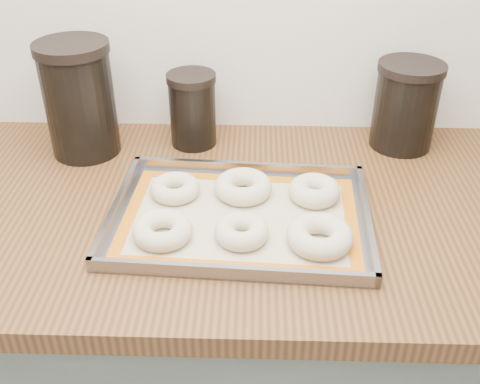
{
  "coord_description": "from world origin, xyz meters",
  "views": [
    {
      "loc": [
        -0.03,
        0.8,
        1.5
      ],
      "look_at": [
        -0.05,
        1.62,
        0.96
      ],
      "focal_mm": 42.0,
      "sensor_mm": 36.0,
      "label": 1
    }
  ],
  "objects_px": {
    "bagel_front_mid": "(242,231)",
    "canister_right": "(406,105)",
    "bagel_back_mid": "(243,187)",
    "bagel_front_left": "(162,230)",
    "bagel_front_right": "(320,236)",
    "canister_mid": "(193,109)",
    "bagel_back_right": "(314,191)",
    "canister_left": "(79,99)",
    "bagel_back_left": "(175,188)",
    "baking_tray": "(240,217)"
  },
  "relations": [
    {
      "from": "canister_left",
      "to": "bagel_back_right",
      "type": "bearing_deg",
      "value": -20.99
    },
    {
      "from": "bagel_front_mid",
      "to": "canister_right",
      "type": "distance_m",
      "value": 0.5
    },
    {
      "from": "bagel_back_mid",
      "to": "bagel_back_left",
      "type": "bearing_deg",
      "value": -177.19
    },
    {
      "from": "bagel_front_mid",
      "to": "canister_left",
      "type": "relative_size",
      "value": 0.38
    },
    {
      "from": "bagel_front_right",
      "to": "bagel_back_mid",
      "type": "bearing_deg",
      "value": 131.18
    },
    {
      "from": "bagel_front_mid",
      "to": "bagel_back_left",
      "type": "height_order",
      "value": "bagel_front_mid"
    },
    {
      "from": "bagel_front_mid",
      "to": "bagel_front_right",
      "type": "relative_size",
      "value": 0.83
    },
    {
      "from": "bagel_back_right",
      "to": "canister_right",
      "type": "relative_size",
      "value": 0.51
    },
    {
      "from": "bagel_back_left",
      "to": "canister_right",
      "type": "distance_m",
      "value": 0.53
    },
    {
      "from": "bagel_front_right",
      "to": "canister_right",
      "type": "distance_m",
      "value": 0.43
    },
    {
      "from": "bagel_back_left",
      "to": "canister_mid",
      "type": "xyz_separation_m",
      "value": [
        0.01,
        0.22,
        0.06
      ]
    },
    {
      "from": "bagel_front_right",
      "to": "bagel_back_right",
      "type": "bearing_deg",
      "value": 88.89
    },
    {
      "from": "canister_mid",
      "to": "canister_right",
      "type": "distance_m",
      "value": 0.46
    },
    {
      "from": "canister_mid",
      "to": "canister_left",
      "type": "bearing_deg",
      "value": -169.36
    },
    {
      "from": "bagel_front_right",
      "to": "canister_right",
      "type": "xyz_separation_m",
      "value": [
        0.21,
        0.37,
        0.07
      ]
    },
    {
      "from": "baking_tray",
      "to": "canister_left",
      "type": "xyz_separation_m",
      "value": [
        -0.34,
        0.25,
        0.11
      ]
    },
    {
      "from": "bagel_front_right",
      "to": "canister_mid",
      "type": "xyz_separation_m",
      "value": [
        -0.25,
        0.37,
        0.06
      ]
    },
    {
      "from": "bagel_back_mid",
      "to": "canister_left",
      "type": "distance_m",
      "value": 0.4
    },
    {
      "from": "bagel_front_left",
      "to": "canister_mid",
      "type": "xyz_separation_m",
      "value": [
        0.02,
        0.36,
        0.06
      ]
    },
    {
      "from": "bagel_back_right",
      "to": "canister_mid",
      "type": "height_order",
      "value": "canister_mid"
    },
    {
      "from": "baking_tray",
      "to": "bagel_back_mid",
      "type": "height_order",
      "value": "bagel_back_mid"
    },
    {
      "from": "bagel_front_mid",
      "to": "bagel_back_right",
      "type": "xyz_separation_m",
      "value": [
        0.13,
        0.13,
        0.0
      ]
    },
    {
      "from": "bagel_back_mid",
      "to": "bagel_back_right",
      "type": "height_order",
      "value": "same"
    },
    {
      "from": "baking_tray",
      "to": "canister_mid",
      "type": "relative_size",
      "value": 2.95
    },
    {
      "from": "bagel_front_mid",
      "to": "canister_right",
      "type": "bearing_deg",
      "value": 46.45
    },
    {
      "from": "canister_left",
      "to": "canister_right",
      "type": "bearing_deg",
      "value": 3.95
    },
    {
      "from": "baking_tray",
      "to": "canister_right",
      "type": "bearing_deg",
      "value": 40.55
    },
    {
      "from": "baking_tray",
      "to": "bagel_back_mid",
      "type": "distance_m",
      "value": 0.08
    },
    {
      "from": "canister_right",
      "to": "bagel_back_mid",
      "type": "bearing_deg",
      "value": -147.26
    },
    {
      "from": "baking_tray",
      "to": "bagel_front_mid",
      "type": "xyz_separation_m",
      "value": [
        0.0,
        -0.06,
        0.01
      ]
    },
    {
      "from": "bagel_front_mid",
      "to": "bagel_back_mid",
      "type": "distance_m",
      "value": 0.14
    },
    {
      "from": "bagel_back_mid",
      "to": "canister_right",
      "type": "bearing_deg",
      "value": 32.74
    },
    {
      "from": "canister_left",
      "to": "bagel_back_left",
      "type": "bearing_deg",
      "value": -39.74
    },
    {
      "from": "bagel_front_left",
      "to": "bagel_front_right",
      "type": "relative_size",
      "value": 0.92
    },
    {
      "from": "bagel_back_right",
      "to": "canister_left",
      "type": "bearing_deg",
      "value": 159.01
    },
    {
      "from": "baking_tray",
      "to": "bagel_back_right",
      "type": "height_order",
      "value": "bagel_back_right"
    },
    {
      "from": "bagel_front_left",
      "to": "canister_right",
      "type": "distance_m",
      "value": 0.6
    },
    {
      "from": "bagel_front_left",
      "to": "canister_mid",
      "type": "distance_m",
      "value": 0.36
    },
    {
      "from": "canister_left",
      "to": "canister_mid",
      "type": "distance_m",
      "value": 0.24
    },
    {
      "from": "bagel_back_left",
      "to": "bagel_back_right",
      "type": "relative_size",
      "value": 0.97
    },
    {
      "from": "bagel_front_left",
      "to": "bagel_back_right",
      "type": "height_order",
      "value": "bagel_back_right"
    },
    {
      "from": "bagel_back_right",
      "to": "canister_right",
      "type": "distance_m",
      "value": 0.32
    },
    {
      "from": "bagel_back_right",
      "to": "canister_mid",
      "type": "xyz_separation_m",
      "value": [
        -0.25,
        0.23,
        0.06
      ]
    },
    {
      "from": "bagel_back_right",
      "to": "bagel_front_left",
      "type": "bearing_deg",
      "value": -154.27
    },
    {
      "from": "canister_mid",
      "to": "baking_tray",
      "type": "bearing_deg",
      "value": -69.07
    },
    {
      "from": "bagel_back_mid",
      "to": "bagel_back_right",
      "type": "distance_m",
      "value": 0.13
    },
    {
      "from": "bagel_front_left",
      "to": "bagel_back_mid",
      "type": "bearing_deg",
      "value": 46.37
    },
    {
      "from": "bagel_front_left",
      "to": "bagel_front_mid",
      "type": "xyz_separation_m",
      "value": [
        0.13,
        0.0,
        -0.0
      ]
    },
    {
      "from": "canister_left",
      "to": "canister_mid",
      "type": "height_order",
      "value": "canister_left"
    },
    {
      "from": "bagel_back_left",
      "to": "bagel_back_mid",
      "type": "height_order",
      "value": "bagel_back_mid"
    }
  ]
}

